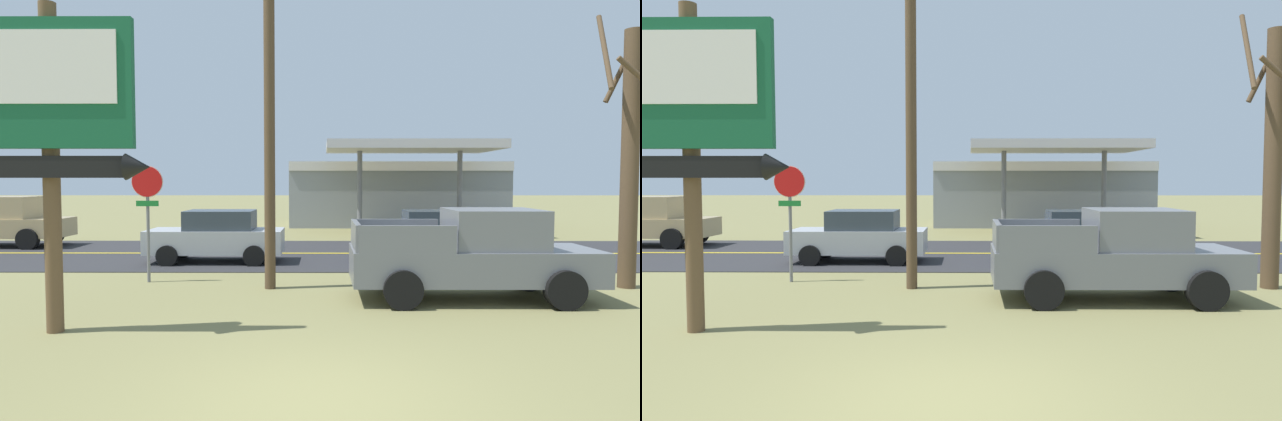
# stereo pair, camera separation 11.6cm
# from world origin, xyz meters

# --- Properties ---
(ground_plane) EXTENTS (180.00, 180.00, 0.00)m
(ground_plane) POSITION_xyz_m (0.00, 0.00, 0.00)
(ground_plane) COLOR olive
(road_asphalt) EXTENTS (140.00, 8.00, 0.02)m
(road_asphalt) POSITION_xyz_m (0.00, 13.00, 0.01)
(road_asphalt) COLOR #2B2B2D
(road_asphalt) RESTS_ON ground
(road_centre_line) EXTENTS (126.00, 0.20, 0.01)m
(road_centre_line) POSITION_xyz_m (0.00, 13.00, 0.02)
(road_centre_line) COLOR gold
(road_centre_line) RESTS_ON road_asphalt
(motel_sign) EXTENTS (3.19, 0.54, 5.51)m
(motel_sign) POSITION_xyz_m (-4.41, 2.86, 3.66)
(motel_sign) COLOR brown
(motel_sign) RESTS_ON ground
(stop_sign) EXTENTS (0.80, 0.08, 2.95)m
(stop_sign) POSITION_xyz_m (-4.34, 7.58, 2.03)
(stop_sign) COLOR slate
(stop_sign) RESTS_ON ground
(utility_pole) EXTENTS (1.82, 0.26, 9.09)m
(utility_pole) POSITION_xyz_m (-1.18, 6.79, 4.84)
(utility_pole) COLOR brown
(utility_pole) RESTS_ON ground
(bare_tree) EXTENTS (1.64, 1.65, 6.66)m
(bare_tree) POSITION_xyz_m (7.38, 6.94, 3.27)
(bare_tree) COLOR brown
(bare_tree) RESTS_ON ground
(gas_station) EXTENTS (12.00, 11.50, 4.40)m
(gas_station) POSITION_xyz_m (4.24, 25.90, 1.94)
(gas_station) COLOR gray
(gas_station) RESTS_ON ground
(pickup_grey_parked_on_lawn) EXTENTS (5.20, 2.25, 1.96)m
(pickup_grey_parked_on_lawn) POSITION_xyz_m (3.36, 5.62, 0.96)
(pickup_grey_parked_on_lawn) COLOR slate
(pickup_grey_parked_on_lawn) RESTS_ON ground
(pickup_tan_on_road) EXTENTS (5.20, 2.24, 1.96)m
(pickup_tan_on_road) POSITION_xyz_m (-12.44, 15.00, 0.96)
(pickup_tan_on_road) COLOR tan
(pickup_tan_on_road) RESTS_ON ground
(car_blue_near_lane) EXTENTS (4.20, 2.00, 1.64)m
(car_blue_near_lane) POSITION_xyz_m (3.59, 11.00, 0.83)
(car_blue_near_lane) COLOR #233893
(car_blue_near_lane) RESTS_ON ground
(car_silver_mid_lane) EXTENTS (4.20, 2.00, 1.64)m
(car_silver_mid_lane) POSITION_xyz_m (-3.25, 11.00, 0.83)
(car_silver_mid_lane) COLOR #A8AAAF
(car_silver_mid_lane) RESTS_ON ground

